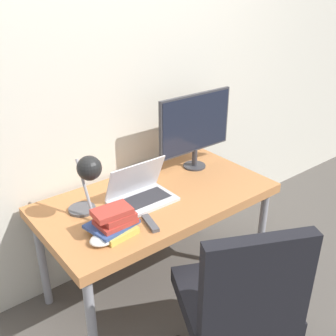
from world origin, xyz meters
TOP-DOWN VIEW (x-y plane):
  - ground_plane at (0.00, 0.00)m, footprint 12.00×12.00m
  - wall_back at (0.00, 0.81)m, footprint 8.00×0.05m
  - desk at (0.00, 0.37)m, footprint 1.41×0.75m
  - laptop at (-0.11, 0.38)m, footprint 0.37×0.24m
  - monitor at (0.44, 0.54)m, footprint 0.59×0.15m
  - desk_lamp at (-0.43, 0.38)m, footprint 0.15×0.28m
  - office_chair at (-0.10, -0.40)m, footprint 0.68×0.68m
  - book_stack at (-0.40, 0.21)m, footprint 0.26×0.24m
  - tv_remote at (-0.22, 0.14)m, footprint 0.08×0.16m
  - game_controller at (-0.49, 0.16)m, footprint 0.13×0.11m

SIDE VIEW (x-z plane):
  - ground_plane at x=0.00m, z-range 0.00..0.00m
  - office_chair at x=-0.10m, z-range 0.05..1.02m
  - desk at x=0.00m, z-range 0.29..0.99m
  - tv_remote at x=-0.22m, z-range 0.70..0.72m
  - game_controller at x=-0.49m, z-range 0.70..0.74m
  - laptop at x=-0.11m, z-range 0.63..0.87m
  - book_stack at x=-0.40m, z-range 0.70..0.84m
  - desk_lamp at x=-0.43m, z-range 0.78..1.16m
  - monitor at x=0.44m, z-range 0.75..1.26m
  - wall_back at x=0.00m, z-range 0.00..2.60m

